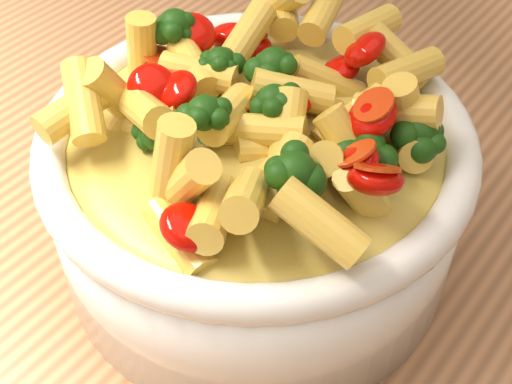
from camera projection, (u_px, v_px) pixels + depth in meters
The scene contains 3 objects.
table at pixel (412, 355), 0.56m from camera, with size 1.20×0.80×0.90m.
serving_bowl at pixel (256, 190), 0.47m from camera, with size 0.27×0.27×0.12m.
pasta_salad at pixel (256, 103), 0.42m from camera, with size 0.21×0.21×0.05m.
Camera 1 is at (0.09, -0.32, 1.29)m, focal length 50.00 mm.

